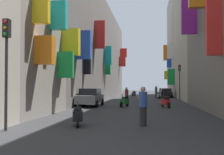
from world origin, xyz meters
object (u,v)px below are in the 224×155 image
Objects in this scene: scooter_silver at (159,95)px; traffic_light_near_corner at (180,76)px; scooter_orange at (140,97)px; pedestrian_near_right at (143,106)px; parked_car_black at (166,93)px; parked_car_grey at (90,97)px; pedestrian_near_left at (156,92)px; parked_car_white at (164,92)px; scooter_black at (78,115)px; traffic_light_far_corner at (6,55)px; scooter_blue at (134,93)px; pedestrian_mid_street at (127,95)px; pedestrian_crossing at (126,93)px; scooter_green at (124,101)px; scooter_red at (166,102)px.

traffic_light_near_corner is (2.21, -5.84, 2.43)m from scooter_silver.
pedestrian_near_right reaches higher than scooter_orange.
parked_car_grey is at bearing -111.72° from parked_car_black.
parked_car_white is at bearing 80.36° from pedestrian_near_left.
traffic_light_far_corner is at bearing -144.55° from scooter_black.
pedestrian_near_left is 8.00m from traffic_light_near_corner.
scooter_blue is 15.72m from traffic_light_near_corner.
scooter_black is 2.99m from pedestrian_near_right.
parked_car_black is 14.94m from pedestrian_mid_street.
scooter_orange is (2.15, 21.02, 0.00)m from scooter_black.
scooter_blue is 0.39× the size of traffic_light_far_corner.
scooter_blue is 9.35m from pedestrian_crossing.
scooter_silver is at bearing 11.57° from pedestrian_crossing.
pedestrian_near_right is 0.39× the size of traffic_light_far_corner.
pedestrian_mid_street is at bearing -105.94° from pedestrian_near_left.
scooter_black is at bearing -90.95° from scooter_blue.
traffic_light_far_corner reaches higher than parked_car_white.
scooter_orange is at bearing 66.01° from parked_car_grey.
scooter_silver is (6.48, 15.27, -0.35)m from parked_car_grey.
scooter_blue is 1.10× the size of pedestrian_crossing.
scooter_green is 1.06× the size of pedestrian_near_left.
pedestrian_near_right is (1.84, -11.12, 0.43)m from scooter_green.
parked_car_white is at bearing 83.60° from scooter_silver.
pedestrian_near_left is at bearing 74.94° from scooter_orange.
pedestrian_near_left is (4.10, 2.38, 0.11)m from pedestrian_crossing.
traffic_light_far_corner reaches higher than scooter_orange.
pedestrian_crossing is (-4.45, -0.91, 0.33)m from scooter_silver.
parked_car_grey is at bearing -96.12° from scooter_blue.
scooter_red is 15.01m from traffic_light_far_corner.
traffic_light_near_corner is at bearing -84.03° from parked_car_black.
traffic_light_far_corner is (-3.36, -18.70, 2.28)m from pedestrian_mid_street.
scooter_green is 5.52m from pedestrian_mid_street.
traffic_light_far_corner is at bearing -101.80° from parked_car_white.
scooter_silver is 27.44m from scooter_black.
pedestrian_mid_street is at bearing -89.18° from scooter_blue.
parked_car_grey is 3.11m from scooter_green.
parked_car_grey is 2.41× the size of scooter_blue.
traffic_light_near_corner reaches higher than scooter_green.
scooter_orange is 1.22× the size of pedestrian_mid_street.
parked_car_black reaches higher than scooter_blue.
scooter_green is at bearing -96.19° from scooter_orange.
scooter_silver and scooter_black have the same top height.
pedestrian_near_left reaches higher than scooter_black.
parked_car_grey is at bearing -98.04° from pedestrian_crossing.
parked_car_grey is 0.94× the size of traffic_light_far_corner.
scooter_black is at bearing 35.45° from traffic_light_far_corner.
pedestrian_near_right is at bearing -83.65° from pedestrian_crossing.
scooter_orange is 0.45× the size of traffic_light_near_corner.
pedestrian_crossing is at bearing -116.31° from parked_car_white.
parked_car_black is at bearing -89.92° from parked_car_white.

